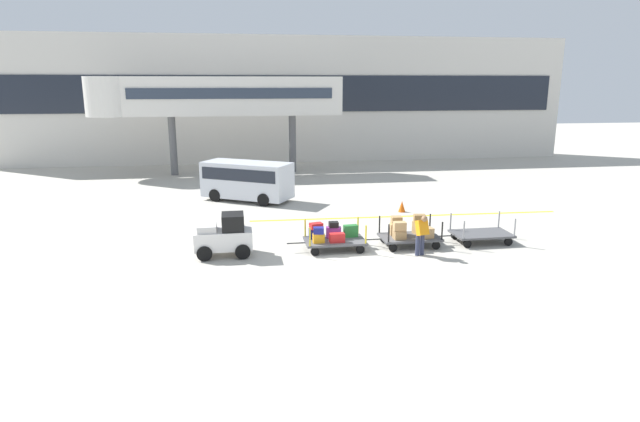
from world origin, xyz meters
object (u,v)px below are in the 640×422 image
baggage_cart_middle (410,232)px  baggage_handler (421,233)px  baggage_cart_tail (481,234)px  shuttle_van (247,178)px  baggage_tug (224,236)px  safety_cone_far (402,206)px  safety_cone_near (240,219)px  baggage_cart_lead (332,236)px

baggage_cart_middle → baggage_handler: baggage_handler is taller
baggage_cart_tail → shuttle_van: size_ratio=0.59×
baggage_tug → baggage_cart_middle: size_ratio=0.70×
safety_cone_far → safety_cone_near: bearing=-170.6°
baggage_cart_middle → shuttle_van: shuttle_van is taller
baggage_tug → shuttle_van: shuttle_van is taller
baggage_cart_lead → safety_cone_near: bearing=129.9°
shuttle_van → safety_cone_near: 5.25m
safety_cone_near → safety_cone_far: 8.11m
baggage_cart_middle → safety_cone_far: baggage_cart_middle is taller
baggage_cart_tail → safety_cone_near: baggage_cart_tail is taller
shuttle_van → baggage_cart_middle: bearing=-56.7°
baggage_tug → safety_cone_far: size_ratio=3.84×
safety_cone_far → baggage_cart_tail: bearing=-74.0°
baggage_cart_lead → safety_cone_far: 7.12m
baggage_tug → baggage_cart_middle: baggage_tug is taller
baggage_cart_tail → baggage_handler: bearing=-157.0°
safety_cone_near → shuttle_van: bearing=84.9°
shuttle_van → baggage_cart_lead: bearing=-71.9°
baggage_cart_lead → baggage_handler: size_ratio=1.93×
baggage_cart_tail → baggage_tug: bearing=-179.3°
baggage_cart_middle → baggage_handler: bearing=-88.3°
baggage_cart_middle → baggage_cart_tail: bearing=0.2°
baggage_tug → safety_cone_near: bearing=82.5°
baggage_cart_lead → baggage_cart_middle: size_ratio=1.00×
baggage_handler → shuttle_van: (-6.17, 10.59, 0.37)m
baggage_cart_tail → safety_cone_far: (-1.59, 5.51, -0.07)m
baggage_tug → baggage_handler: baggage_tug is taller
baggage_cart_lead → safety_cone_near: baggage_cart_lead is taller
baggage_cart_lead → baggage_cart_tail: bearing=0.0°
baggage_cart_middle → baggage_handler: size_ratio=1.93×
baggage_tug → shuttle_van: size_ratio=0.42×
baggage_cart_middle → safety_cone_near: baggage_cart_middle is taller
shuttle_van → safety_cone_far: (7.55, -3.82, -0.96)m
baggage_tug → baggage_cart_tail: (10.16, 0.12, -0.41)m
baggage_handler → safety_cone_far: baggage_handler is taller
baggage_handler → shuttle_van: bearing=120.2°
baggage_tug → baggage_cart_middle: 7.16m
shuttle_van → baggage_handler: bearing=-59.8°
baggage_tug → baggage_cart_tail: 10.17m
baggage_tug → safety_cone_near: baggage_tug is taller
baggage_handler → safety_cone_far: bearing=78.5°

